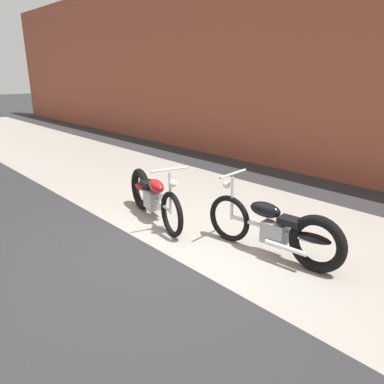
# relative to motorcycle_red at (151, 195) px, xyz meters

# --- Properties ---
(ground_plane) EXTENTS (80.00, 80.00, 0.00)m
(ground_plane) POSITION_rel_motorcycle_red_xyz_m (1.07, -0.65, -0.40)
(ground_plane) COLOR #2D2D30
(sidewalk_slab) EXTENTS (36.00, 3.50, 0.01)m
(sidewalk_slab) POSITION_rel_motorcycle_red_xyz_m (1.07, 1.10, -0.40)
(sidewalk_slab) COLOR #9E998E
(sidewalk_slab) RESTS_ON ground
(brick_building_wall) EXTENTS (36.00, 0.50, 5.21)m
(brick_building_wall) POSITION_rel_motorcycle_red_xyz_m (1.07, 4.55, 2.21)
(brick_building_wall) COLOR brown
(brick_building_wall) RESTS_ON ground
(motorcycle_red) EXTENTS (1.97, 0.76, 1.03)m
(motorcycle_red) POSITION_rel_motorcycle_red_xyz_m (0.00, 0.00, 0.00)
(motorcycle_red) COLOR black
(motorcycle_red) RESTS_ON ground
(motorcycle_black) EXTENTS (2.01, 0.58, 1.03)m
(motorcycle_black) POSITION_rel_motorcycle_red_xyz_m (2.26, 0.37, 0.00)
(motorcycle_black) COLOR black
(motorcycle_black) RESTS_ON ground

